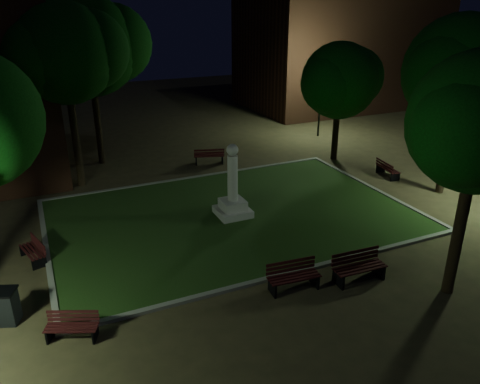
# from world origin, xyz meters

# --- Properties ---
(ground) EXTENTS (80.00, 80.00, 0.00)m
(ground) POSITION_xyz_m (0.00, 0.00, 0.00)
(ground) COLOR #433922
(lawn) EXTENTS (15.00, 10.00, 0.08)m
(lawn) POSITION_xyz_m (0.00, 2.00, 0.04)
(lawn) COLOR #234115
(lawn) RESTS_ON ground
(lawn_kerb) EXTENTS (15.40, 10.40, 0.12)m
(lawn_kerb) POSITION_xyz_m (0.00, 2.00, 0.06)
(lawn_kerb) COLOR slate
(lawn_kerb) RESTS_ON ground
(monument) EXTENTS (1.40, 1.40, 3.20)m
(monument) POSITION_xyz_m (0.00, 2.00, 0.96)
(monument) COLOR #ACA59E
(monument) RESTS_ON lawn
(building_far) EXTENTS (16.00, 10.00, 12.00)m
(building_far) POSITION_xyz_m (18.00, 20.00, 6.00)
(building_far) COLOR #4D2818
(building_far) RESTS_ON ground
(tree_north_wl) EXTENTS (5.72, 4.67, 8.82)m
(tree_north_wl) POSITION_xyz_m (-5.40, 8.58, 6.47)
(tree_north_wl) COLOR black
(tree_north_wl) RESTS_ON ground
(tree_ne) EXTENTS (5.24, 4.27, 6.72)m
(tree_ne) POSITION_xyz_m (8.75, 6.82, 4.58)
(tree_ne) COLOR black
(tree_ne) RESTS_ON ground
(tree_east) EXTENTS (6.19, 5.05, 8.34)m
(tree_east) POSITION_xyz_m (10.46, 0.34, 5.81)
(tree_east) COLOR black
(tree_east) RESTS_ON ground
(tree_far_north) EXTENTS (6.43, 5.25, 9.08)m
(tree_far_north) POSITION_xyz_m (-3.85, 11.77, 6.45)
(tree_far_north) COLOR black
(tree_far_north) RESTS_ON ground
(lamppost_ne) EXTENTS (1.18, 0.28, 4.70)m
(lamppost_ne) POSITION_xyz_m (10.60, 11.48, 3.26)
(lamppost_ne) COLOR black
(lamppost_ne) RESTS_ON ground
(bench_near_left) EXTENTS (1.77, 0.76, 0.95)m
(bench_near_left) POSITION_xyz_m (-0.42, -3.84, 0.45)
(bench_near_left) COLOR black
(bench_near_left) RESTS_ON ground
(bench_near_right) EXTENTS (1.86, 0.73, 1.01)m
(bench_near_right) POSITION_xyz_m (1.83, -4.29, 0.47)
(bench_near_right) COLOR black
(bench_near_right) RESTS_ON ground
(bench_west_near) EXTENTS (1.52, 1.03, 0.79)m
(bench_west_near) POSITION_xyz_m (-7.23, -3.40, 0.37)
(bench_west_near) COLOR black
(bench_west_near) RESTS_ON ground
(bench_left_side) EXTENTS (0.90, 1.57, 0.81)m
(bench_left_side) POSITION_xyz_m (-8.01, 1.56, 0.38)
(bench_left_side) COLOR black
(bench_left_side) RESTS_ON ground
(bench_right_side) EXTENTS (0.76, 1.63, 0.86)m
(bench_right_side) POSITION_xyz_m (9.45, 3.13, 0.41)
(bench_right_side) COLOR black
(bench_right_side) RESTS_ON ground
(bench_far_side) EXTENTS (1.81, 1.09, 0.94)m
(bench_far_side) POSITION_xyz_m (1.60, 9.02, 0.44)
(bench_far_side) COLOR black
(bench_far_side) RESTS_ON ground
(trash_bin) EXTENTS (0.82, 0.82, 1.08)m
(trash_bin) POSITION_xyz_m (-8.86, -1.88, 0.55)
(trash_bin) COLOR black
(trash_bin) RESTS_ON ground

